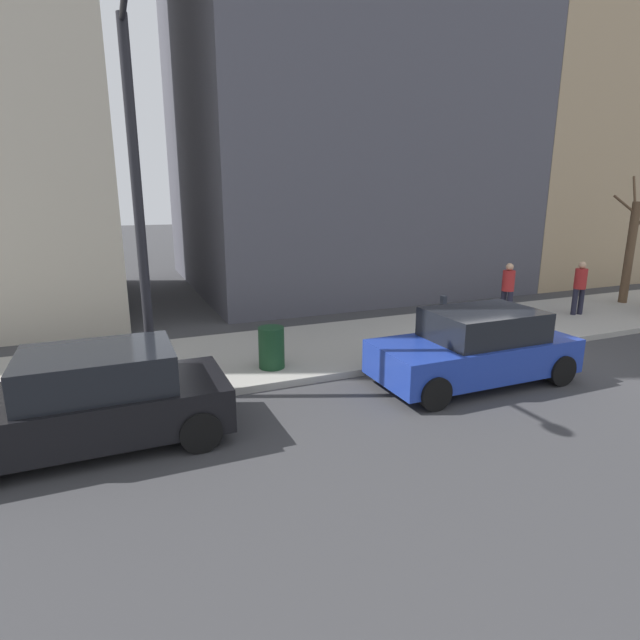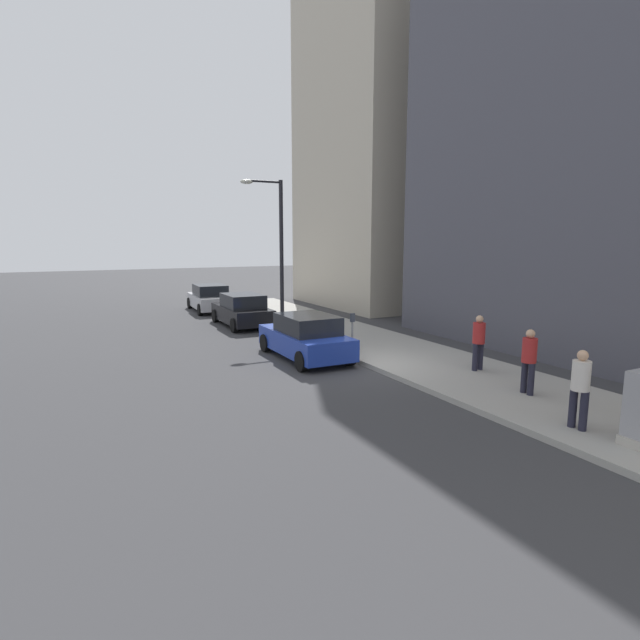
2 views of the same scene
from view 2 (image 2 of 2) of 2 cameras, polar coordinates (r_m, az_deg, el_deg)
ground_plane at (r=16.06m, az=5.10°, el=-5.35°), size 120.00×120.00×0.00m
sidewalk at (r=17.15m, az=10.79°, el=-4.28°), size 4.00×36.00×0.15m
parked_car_blue at (r=16.96m, az=-1.65°, el=-1.99°), size 1.93×4.21×1.52m
parked_car_black at (r=23.67m, az=-8.89°, el=1.08°), size 1.92×4.20×1.52m
parked_car_silver at (r=29.00m, az=-12.48°, el=2.44°), size 2.07×4.27×1.52m
parking_meter at (r=17.36m, az=3.72°, el=-0.93°), size 0.14×0.10×1.35m
streetlamp at (r=22.93m, az=-5.06°, el=9.12°), size 1.97×0.32×6.50m
trash_bin at (r=21.19m, az=-0.88°, el=-0.12°), size 0.56×0.56×0.90m
pedestrian_near_meter at (r=11.54m, az=27.61°, el=-6.58°), size 0.36×0.40×1.66m
pedestrian_midblock at (r=13.58m, az=22.77°, el=-4.00°), size 0.36×0.40×1.66m
pedestrian_far_corner at (r=15.54m, az=17.68°, el=-2.13°), size 0.40×0.36×1.66m
office_block_center at (r=24.14m, az=32.33°, el=20.40°), size 12.33×12.33×18.56m
office_tower_right at (r=33.15m, az=8.84°, el=22.07°), size 9.79×9.79×22.97m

